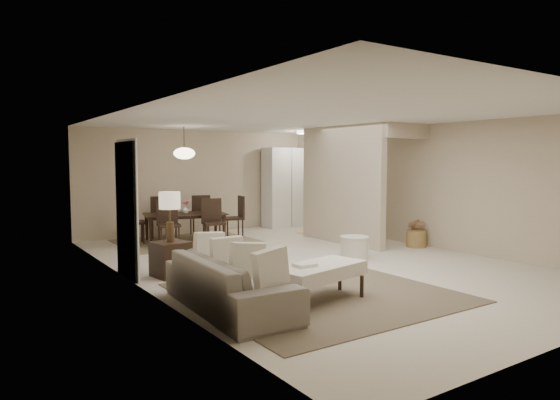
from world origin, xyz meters
TOP-DOWN VIEW (x-y plane):
  - floor at (0.00, 0.00)m, footprint 9.00×9.00m
  - ceiling at (0.00, 0.00)m, footprint 9.00×9.00m
  - back_wall at (0.00, 4.50)m, footprint 6.00×0.00m
  - left_wall at (-3.00, 0.00)m, footprint 0.00×9.00m
  - right_wall at (3.00, 0.00)m, footprint 0.00×9.00m
  - partition at (1.80, 1.25)m, footprint 0.15×2.50m
  - doorway at (-2.97, 0.60)m, footprint 0.04×0.90m
  - pantry_cabinet at (2.35, 4.15)m, footprint 1.20×0.55m
  - flush_light at (2.30, 3.20)m, footprint 0.44×0.44m
  - living_rug at (-1.15, -1.70)m, footprint 3.20×3.20m
  - sofa at (-2.45, -1.70)m, footprint 2.19×0.94m
  - ottoman_bench at (-1.35, -2.00)m, footprint 1.38×0.85m
  - side_table at (-2.40, 0.30)m, footprint 0.55×0.55m
  - table_lamp at (-2.40, 0.30)m, footprint 0.32×0.32m
  - round_pouf at (0.85, -0.23)m, footprint 0.52×0.52m
  - wicker_basket at (2.75, 0.00)m, footprint 0.49×0.49m
  - dining_rug at (-0.89, 3.30)m, footprint 2.80×2.10m
  - dining_table at (-0.89, 3.30)m, footprint 1.90×1.32m
  - dining_chairs at (-0.89, 3.30)m, footprint 2.62×2.12m
  - vase at (-0.89, 3.30)m, footprint 0.17×0.17m
  - yellow_mat at (2.33, 2.74)m, footprint 1.00×0.73m
  - pendant_light at (-0.89, 3.30)m, footprint 0.46×0.46m

SIDE VIEW (x-z plane):
  - floor at x=0.00m, z-range 0.00..0.00m
  - living_rug at x=-1.15m, z-range 0.00..0.01m
  - dining_rug at x=-0.89m, z-range 0.00..0.01m
  - yellow_mat at x=2.33m, z-range 0.00..0.01m
  - wicker_basket at x=2.75m, z-range 0.00..0.34m
  - round_pouf at x=0.85m, z-range 0.00..0.40m
  - side_table at x=-2.40m, z-range 0.00..0.53m
  - dining_table at x=-0.89m, z-range 0.00..0.61m
  - sofa at x=-2.45m, z-range 0.00..0.63m
  - ottoman_bench at x=-1.35m, z-range 0.14..0.60m
  - dining_chairs at x=-0.89m, z-range 0.00..0.97m
  - vase at x=-0.89m, z-range 0.61..0.78m
  - doorway at x=-2.97m, z-range 0.00..2.04m
  - pantry_cabinet at x=2.35m, z-range 0.00..2.10m
  - table_lamp at x=-2.40m, z-range 0.71..1.47m
  - back_wall at x=0.00m, z-range -1.75..4.25m
  - left_wall at x=-3.00m, z-range -3.25..5.75m
  - right_wall at x=3.00m, z-range -3.25..5.75m
  - partition at x=1.80m, z-range 0.00..2.50m
  - pendant_light at x=-0.89m, z-range 1.57..2.27m
  - flush_light at x=2.30m, z-range 2.44..2.48m
  - ceiling at x=0.00m, z-range 2.50..2.50m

